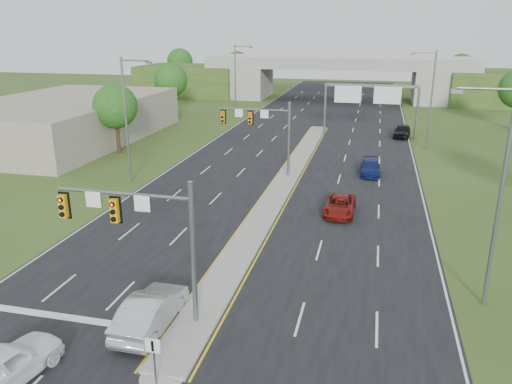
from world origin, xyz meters
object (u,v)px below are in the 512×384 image
object	(u,v)px
car_far_b	(370,168)
car_far_c	(402,131)
signal_mast_near	(144,227)
overpass	(338,81)
car_white	(3,366)
sign_gantry	(370,96)
signal_mast_far	(265,126)
car_far_a	(340,205)
car_silver	(151,310)
keep_right_sign	(154,354)

from	to	relation	value
car_far_b	car_far_c	world-z (taller)	car_far_c
signal_mast_near	overpass	xyz separation A→B (m)	(2.26, 80.07, -1.17)
car_white	car_far_b	distance (m)	35.94
sign_gantry	car_far_b	size ratio (longest dim) A/B	2.60
signal_mast_far	car_far_a	world-z (taller)	signal_mast_far
sign_gantry	car_far_b	bearing A→B (deg)	-87.58
signal_mast_near	car_silver	world-z (taller)	signal_mast_near
car_white	car_silver	world-z (taller)	car_silver
signal_mast_far	car_far_b	distance (m)	10.85
overpass	car_far_a	size ratio (longest dim) A/B	17.05
keep_right_sign	sign_gantry	world-z (taller)	sign_gantry
signal_mast_near	car_far_b	bearing A→B (deg)	70.80
signal_mast_far	keep_right_sign	bearing A→B (deg)	-85.61
signal_mast_near	sign_gantry	distance (m)	45.88
car_white	car_far_b	size ratio (longest dim) A/B	1.10
overpass	car_white	size ratio (longest dim) A/B	16.29
overpass	car_far_b	xyz separation A→B (m)	(7.41, -52.30, -2.89)
overpass	car_silver	world-z (taller)	overpass
car_far_c	car_far_b	bearing A→B (deg)	-94.25
signal_mast_near	car_far_a	bearing A→B (deg)	64.91
car_white	car_far_a	size ratio (longest dim) A/B	1.05
signal_mast_far	car_far_a	distance (m)	12.21
car_far_c	keep_right_sign	bearing A→B (deg)	-95.46
sign_gantry	overpass	distance (m)	35.75
overpass	car_far_a	world-z (taller)	overpass
keep_right_sign	overpass	size ratio (longest dim) A/B	0.03
overpass	car_far_c	world-z (taller)	overpass
keep_right_sign	car_far_b	bearing A→B (deg)	77.05
overpass	sign_gantry	bearing A→B (deg)	-79.21
keep_right_sign	signal_mast_near	bearing A→B (deg)	116.94
sign_gantry	keep_right_sign	bearing A→B (deg)	-97.70
sign_gantry	car_white	xyz separation A→B (m)	(-12.45, -50.66, -4.38)
keep_right_sign	car_silver	xyz separation A→B (m)	(-1.91, 3.79, -0.65)
signal_mast_far	car_far_c	world-z (taller)	signal_mast_far
car_far_c	car_far_a	bearing A→B (deg)	-93.81
signal_mast_near	signal_mast_far	xyz separation A→B (m)	(0.00, 25.00, 0.00)
signal_mast_far	keep_right_sign	size ratio (longest dim) A/B	3.18
overpass	car_white	xyz separation A→B (m)	(-5.76, -85.74, -2.70)
sign_gantry	car_silver	distance (m)	46.67
signal_mast_far	car_white	bearing A→B (deg)	-96.51
keep_right_sign	car_far_b	distance (m)	33.08
overpass	car_silver	bearing A→B (deg)	-91.36
overpass	keep_right_sign	bearing A→B (deg)	-90.00
car_far_b	car_far_c	size ratio (longest dim) A/B	0.95
sign_gantry	signal_mast_near	bearing A→B (deg)	-101.25
sign_gantry	car_far_c	size ratio (longest dim) A/B	2.47
car_white	car_silver	distance (m)	6.31
overpass	car_silver	size ratio (longest dim) A/B	15.62
car_silver	car_far_a	xyz separation A→B (m)	(7.34, 17.10, -0.19)
sign_gantry	car_far_c	distance (m)	6.29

